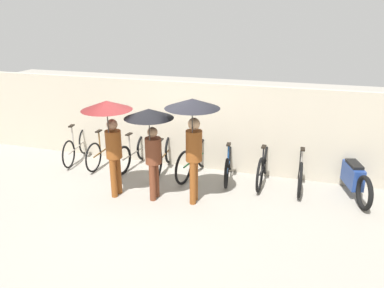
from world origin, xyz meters
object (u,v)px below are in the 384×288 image
Objects in this scene: parked_bicycle_4 at (195,159)px; parked_bicycle_7 at (300,170)px; parked_bicycle_1 at (104,149)px; parked_bicycle_6 at (264,166)px; parked_bicycle_3 at (164,155)px; parked_bicycle_2 at (134,152)px; motorcycle at (353,177)px; pedestrian_trailing at (193,122)px; pedestrian_center at (150,130)px; parked_bicycle_0 at (77,146)px; parked_bicycle_5 at (229,164)px; pedestrian_leading at (109,123)px.

parked_bicycle_4 is 1.05× the size of parked_bicycle_7.
parked_bicycle_1 reaches higher than parked_bicycle_6.
parked_bicycle_1 is at bearing 88.23° from parked_bicycle_3.
parked_bicycle_2 is 5.01m from motorcycle.
parked_bicycle_3 is 2.38m from parked_bicycle_6.
pedestrian_trailing reaches higher than parked_bicycle_6.
parked_bicycle_7 is 0.91× the size of pedestrian_center.
pedestrian_center is 4.30m from motorcycle.
parked_bicycle_5 is at bearing -99.61° from parked_bicycle_0.
parked_bicycle_5 is 0.87× the size of pedestrian_center.
parked_bicycle_5 is 0.95× the size of parked_bicycle_6.
parked_bicycle_6 is 0.86× the size of pedestrian_leading.
parked_bicycle_0 is 0.77× the size of pedestrian_trailing.
motorcycle is at bearing -93.54° from parked_bicycle_7.
parked_bicycle_2 is (0.79, 0.06, -0.02)m from parked_bicycle_1.
pedestrian_center is 0.89× the size of pedestrian_trailing.
parked_bicycle_5 is 0.86× the size of motorcycle.
parked_bicycle_6 is at bearing -95.65° from parked_bicycle_5.
parked_bicycle_7 is at bearing 73.34° from motorcycle.
parked_bicycle_1 is at bearing 89.31° from parked_bicycle_7.
pedestrian_leading is 1.66m from pedestrian_trailing.
parked_bicycle_2 is 3.17m from parked_bicycle_6.
parked_bicycle_0 is 0.82× the size of pedestrian_leading.
parked_bicycle_6 reaches higher than parked_bicycle_5.
parked_bicycle_7 is (1.58, -0.00, 0.04)m from parked_bicycle_5.
pedestrian_center reaches higher than parked_bicycle_2.
motorcycle is (4.70, 1.58, -1.21)m from pedestrian_leading.
parked_bicycle_6 is 1.85m from motorcycle.
parked_bicycle_7 is 0.82× the size of pedestrian_trailing.
parked_bicycle_1 reaches higher than parked_bicycle_3.
parked_bicycle_2 is at bearing 92.44° from parked_bicycle_6.
parked_bicycle_2 is at bearing 75.03° from motorcycle.
parked_bicycle_3 is 3.17m from parked_bicycle_7.
pedestrian_center is (1.92, -1.46, 1.12)m from parked_bicycle_1.
parked_bicycle_5 is at bearing -89.99° from parked_bicycle_1.
pedestrian_leading is (-3.65, -1.62, 1.21)m from parked_bicycle_7.
parked_bicycle_1 is at bearing 84.23° from parked_bicycle_5.
parked_bicycle_0 is at bearing -35.79° from pedestrian_leading.
parked_bicycle_6 reaches higher than motorcycle.
pedestrian_center reaches higher than motorcycle.
parked_bicycle_5 is (3.96, 0.05, -0.02)m from parked_bicycle_0.
parked_bicycle_3 reaches higher than parked_bicycle_4.
parked_bicycle_2 is 0.88× the size of pedestrian_center.
pedestrian_trailing is (0.82, 0.09, 0.20)m from pedestrian_center.
parked_bicycle_4 is at bearing -78.99° from pedestrian_trailing.
parked_bicycle_2 reaches higher than motorcycle.
parked_bicycle_1 reaches higher than parked_bicycle_4.
pedestrian_trailing is (-0.42, -1.43, 1.35)m from parked_bicycle_5.
pedestrian_leading reaches higher than pedestrian_center.
pedestrian_trailing reaches higher than parked_bicycle_5.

